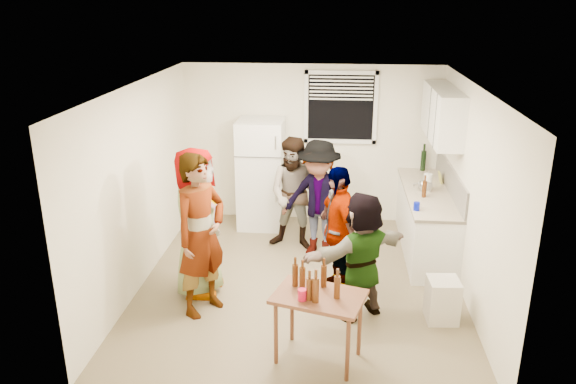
# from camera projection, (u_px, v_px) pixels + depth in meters

# --- Properties ---
(room) EXTENTS (4.00, 4.50, 2.50)m
(room) POSITION_uv_depth(u_px,v_px,m) (300.00, 283.00, 7.17)
(room) COLOR white
(room) RESTS_ON ground
(window) EXTENTS (1.12, 0.10, 1.06)m
(window) POSITION_uv_depth(u_px,v_px,m) (341.00, 107.00, 8.60)
(window) COLOR white
(window) RESTS_ON room
(refrigerator) EXTENTS (0.70, 0.70, 1.70)m
(refrigerator) POSITION_uv_depth(u_px,v_px,m) (261.00, 174.00, 8.72)
(refrigerator) COLOR white
(refrigerator) RESTS_ON ground
(counter_lower) EXTENTS (0.60, 2.20, 0.86)m
(counter_lower) POSITION_uv_depth(u_px,v_px,m) (426.00, 222.00, 7.96)
(counter_lower) COLOR white
(counter_lower) RESTS_ON ground
(countertop) EXTENTS (0.64, 2.22, 0.04)m
(countertop) POSITION_uv_depth(u_px,v_px,m) (428.00, 192.00, 7.82)
(countertop) COLOR beige
(countertop) RESTS_ON counter_lower
(backsplash) EXTENTS (0.03, 2.20, 0.36)m
(backsplash) POSITION_uv_depth(u_px,v_px,m) (450.00, 179.00, 7.72)
(backsplash) COLOR #ADA79E
(backsplash) RESTS_ON countertop
(upper_cabinets) EXTENTS (0.34, 1.60, 0.70)m
(upper_cabinets) POSITION_uv_depth(u_px,v_px,m) (442.00, 114.00, 7.64)
(upper_cabinets) COLOR white
(upper_cabinets) RESTS_ON room
(kettle) EXTENTS (0.25, 0.21, 0.20)m
(kettle) POSITION_uv_depth(u_px,v_px,m) (425.00, 191.00, 7.82)
(kettle) COLOR silver
(kettle) RESTS_ON countertop
(paper_towel) EXTENTS (0.11, 0.11, 0.25)m
(paper_towel) POSITION_uv_depth(u_px,v_px,m) (427.00, 191.00, 7.81)
(paper_towel) COLOR white
(paper_towel) RESTS_ON countertop
(wine_bottle) EXTENTS (0.08, 0.08, 0.31)m
(wine_bottle) POSITION_uv_depth(u_px,v_px,m) (422.00, 170.00, 8.73)
(wine_bottle) COLOR black
(wine_bottle) RESTS_ON countertop
(beer_bottle_counter) EXTENTS (0.06, 0.06, 0.23)m
(beer_bottle_counter) POSITION_uv_depth(u_px,v_px,m) (424.00, 197.00, 7.57)
(beer_bottle_counter) COLOR #47230C
(beer_bottle_counter) RESTS_ON countertop
(blue_cup) EXTENTS (0.08, 0.08, 0.11)m
(blue_cup) POSITION_uv_depth(u_px,v_px,m) (416.00, 210.00, 7.11)
(blue_cup) COLOR #0712AB
(blue_cup) RESTS_ON countertop
(picture_frame) EXTENTS (0.02, 0.18, 0.15)m
(picture_frame) POSITION_uv_depth(u_px,v_px,m) (440.00, 177.00, 8.14)
(picture_frame) COLOR #C5C24E
(picture_frame) RESTS_ON countertop
(trash_bin) EXTENTS (0.36, 0.36, 0.50)m
(trash_bin) POSITION_uv_depth(u_px,v_px,m) (442.00, 300.00, 6.28)
(trash_bin) COLOR silver
(trash_bin) RESTS_ON ground
(serving_table) EXTENTS (0.99, 0.79, 0.73)m
(serving_table) POSITION_uv_depth(u_px,v_px,m) (318.00, 358.00, 5.67)
(serving_table) COLOR brown
(serving_table) RESTS_ON ground
(beer_bottle_table) EXTENTS (0.07, 0.07, 0.25)m
(beer_bottle_table) POSITION_uv_depth(u_px,v_px,m) (315.00, 302.00, 5.31)
(beer_bottle_table) COLOR #47230C
(beer_bottle_table) RESTS_ON serving_table
(red_cup) EXTENTS (0.08, 0.08, 0.11)m
(red_cup) POSITION_uv_depth(u_px,v_px,m) (302.00, 300.00, 5.35)
(red_cup) COLOR #B80F2F
(red_cup) RESTS_ON serving_table
(guest_grey) EXTENTS (1.88, 0.99, 0.58)m
(guest_grey) POSITION_uv_depth(u_px,v_px,m) (201.00, 291.00, 6.98)
(guest_grey) COLOR #979797
(guest_grey) RESTS_ON ground
(guest_stripe) EXTENTS (1.96, 1.62, 0.45)m
(guest_stripe) POSITION_uv_depth(u_px,v_px,m) (205.00, 309.00, 6.57)
(guest_stripe) COLOR #141933
(guest_stripe) RESTS_ON ground
(guest_back_left) EXTENTS (1.07, 1.75, 0.62)m
(guest_back_left) POSITION_uv_depth(u_px,v_px,m) (295.00, 247.00, 8.20)
(guest_back_left) COLOR brown
(guest_back_left) RESTS_ON ground
(guest_back_right) EXTENTS (1.57, 1.92, 0.61)m
(guest_back_right) POSITION_uv_depth(u_px,v_px,m) (317.00, 254.00, 7.98)
(guest_back_right) COLOR #3A3A3E
(guest_back_right) RESTS_ON ground
(guest_black) EXTENTS (1.85, 1.50, 0.39)m
(guest_black) POSITION_uv_depth(u_px,v_px,m) (336.00, 289.00, 7.01)
(guest_black) COLOR black
(guest_black) RESTS_ON ground
(guest_orange) EXTENTS (1.98, 2.00, 0.44)m
(guest_orange) POSITION_uv_depth(u_px,v_px,m) (359.00, 314.00, 6.47)
(guest_orange) COLOR #F4925D
(guest_orange) RESTS_ON ground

